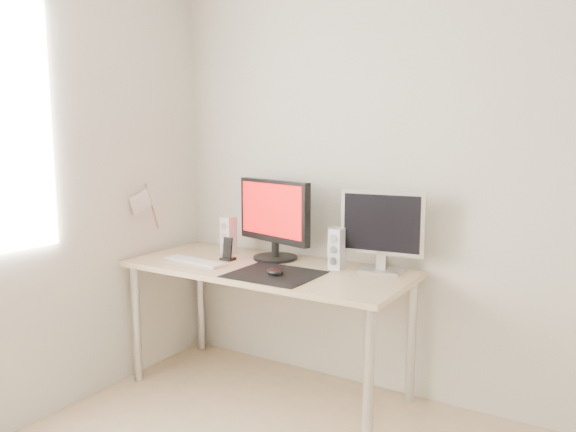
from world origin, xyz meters
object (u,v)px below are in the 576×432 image
at_px(speaker_right, 337,249).
at_px(main_monitor, 274,216).
at_px(keyboard, 195,262).
at_px(desk, 268,280).
at_px(second_monitor, 382,227).
at_px(phone_dock, 228,253).
at_px(mouse, 275,272).
at_px(speaker_left, 228,235).

bearing_deg(speaker_right, main_monitor, 177.60).
bearing_deg(keyboard, speaker_right, 21.41).
bearing_deg(desk, second_monitor, 20.02).
relative_size(speaker_right, phone_dock, 1.67).
height_order(main_monitor, second_monitor, main_monitor).
relative_size(main_monitor, speaker_right, 2.41).
relative_size(mouse, speaker_left, 0.44).
bearing_deg(speaker_right, desk, -157.96).
relative_size(mouse, main_monitor, 0.18).
distance_m(speaker_right, phone_dock, 0.66).
xyz_separation_m(desk, keyboard, (-0.40, -0.15, 0.09)).
xyz_separation_m(speaker_right, phone_dock, (-0.64, -0.14, -0.07)).
height_order(speaker_right, phone_dock, speaker_right).
relative_size(main_monitor, speaker_left, 2.41).
bearing_deg(speaker_left, main_monitor, 0.89).
xyz_separation_m(mouse, main_monitor, (-0.21, 0.33, 0.23)).
bearing_deg(desk, speaker_left, 158.18).
distance_m(second_monitor, speaker_right, 0.27).
relative_size(main_monitor, second_monitor, 1.20).
xyz_separation_m(mouse, speaker_left, (-0.54, 0.32, 0.09)).
bearing_deg(main_monitor, speaker_left, -179.11).
height_order(main_monitor, phone_dock, main_monitor).
xyz_separation_m(second_monitor, keyboard, (-0.99, -0.37, -0.23)).
bearing_deg(speaker_right, keyboard, -158.59).
relative_size(mouse, desk, 0.06).
distance_m(main_monitor, phone_dock, 0.34).
xyz_separation_m(speaker_left, phone_dock, (0.11, -0.15, -0.07)).
distance_m(main_monitor, speaker_right, 0.44).
relative_size(desk, speaker_left, 7.10).
distance_m(second_monitor, phone_dock, 0.91).
bearing_deg(keyboard, second_monitor, 20.36).
xyz_separation_m(desk, speaker_right, (0.36, 0.14, 0.19)).
relative_size(desk, main_monitor, 2.95).
xyz_separation_m(keyboard, phone_dock, (0.12, 0.16, 0.03)).
height_order(desk, phone_dock, phone_dock).
relative_size(desk, phone_dock, 11.87).
height_order(mouse, speaker_left, speaker_left).
distance_m(main_monitor, second_monitor, 0.65).
bearing_deg(mouse, main_monitor, 123.18).
bearing_deg(speaker_right, mouse, -123.21).
height_order(speaker_right, keyboard, speaker_right).
height_order(desk, speaker_right, speaker_right).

